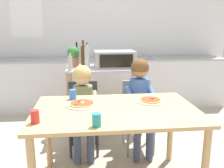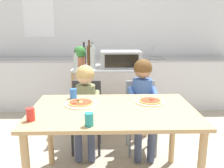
# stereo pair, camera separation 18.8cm
# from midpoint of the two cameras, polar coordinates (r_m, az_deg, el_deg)

# --- Properties ---
(ground_plane) EXTENTS (10.83, 10.83, 0.00)m
(ground_plane) POSITION_cam_midpoint_polar(r_m,az_deg,el_deg) (3.45, -3.03, -11.80)
(ground_plane) COLOR #A89E8C
(back_wall_tiled) EXTENTS (5.02, 0.14, 2.70)m
(back_wall_tiled) POSITION_cam_midpoint_polar(r_m,az_deg,el_deg) (4.80, -4.45, 11.98)
(back_wall_tiled) COLOR silver
(back_wall_tiled) RESTS_ON ground
(kitchen_counter) EXTENTS (4.52, 0.60, 1.08)m
(kitchen_counter) POSITION_cam_midpoint_polar(r_m,az_deg,el_deg) (4.51, -4.00, 0.24)
(kitchen_counter) COLOR silver
(kitchen_counter) RESTS_ON ground
(kitchen_island_cart) EXTENTS (1.02, 0.62, 0.90)m
(kitchen_island_cart) POSITION_cam_midpoint_polar(r_m,az_deg,el_deg) (3.47, -3.42, -0.99)
(kitchen_island_cart) COLOR #B7BABF
(kitchen_island_cart) RESTS_ON ground
(toaster_oven) EXTENTS (0.54, 0.38, 0.22)m
(toaster_oven) POSITION_cam_midpoint_polar(r_m,az_deg,el_deg) (3.39, -0.97, 5.74)
(toaster_oven) COLOR #999BA0
(toaster_oven) RESTS_ON kitchen_island_cart
(bottle_dark_olive_oil) EXTENTS (0.05, 0.05, 0.33)m
(bottle_dark_olive_oil) POSITION_cam_midpoint_polar(r_m,az_deg,el_deg) (3.63, -9.55, 6.42)
(bottle_dark_olive_oil) COLOR black
(bottle_dark_olive_oil) RESTS_ON kitchen_island_cart
(bottle_tall_green_wine) EXTENTS (0.06, 0.06, 0.37)m
(bottle_tall_green_wine) POSITION_cam_midpoint_polar(r_m,az_deg,el_deg) (3.36, -8.22, 6.27)
(bottle_tall_green_wine) COLOR #4C2D14
(bottle_tall_green_wine) RESTS_ON kitchen_island_cart
(bottle_clear_vinegar) EXTENTS (0.07, 0.07, 0.34)m
(bottle_clear_vinegar) POSITION_cam_midpoint_polar(r_m,az_deg,el_deg) (3.28, -7.39, 6.00)
(bottle_clear_vinegar) COLOR #ADB7B2
(bottle_clear_vinegar) RESTS_ON kitchen_island_cart
(bottle_slim_sauce) EXTENTS (0.06, 0.06, 0.24)m
(bottle_slim_sauce) POSITION_cam_midpoint_polar(r_m,az_deg,el_deg) (3.16, -11.26, 4.71)
(bottle_slim_sauce) COLOR #ADB7B2
(bottle_slim_sauce) RESTS_ON kitchen_island_cart
(potted_herb_plant) EXTENTS (0.17, 0.17, 0.28)m
(potted_herb_plant) POSITION_cam_midpoint_polar(r_m,az_deg,el_deg) (3.46, -10.42, 6.36)
(potted_herb_plant) COLOR #9E5B3D
(potted_herb_plant) RESTS_ON kitchen_island_cart
(dining_table) EXTENTS (1.42, 0.91, 0.76)m
(dining_table) POSITION_cam_midpoint_polar(r_m,az_deg,el_deg) (2.19, -1.63, -8.09)
(dining_table) COLOR tan
(dining_table) RESTS_ON ground
(dining_chair_left) EXTENTS (0.36, 0.36, 0.81)m
(dining_chair_left) POSITION_cam_midpoint_polar(r_m,az_deg,el_deg) (2.95, -8.42, -6.23)
(dining_chair_left) COLOR #333338
(dining_chair_left) RESTS_ON ground
(dining_chair_right) EXTENTS (0.36, 0.36, 0.81)m
(dining_chair_right) POSITION_cam_midpoint_polar(r_m,az_deg,el_deg) (2.97, 4.10, -6.00)
(dining_chair_right) COLOR gray
(dining_chair_right) RESTS_ON ground
(child_in_olive_shirt) EXTENTS (0.32, 0.42, 1.01)m
(child_in_olive_shirt) POSITION_cam_midpoint_polar(r_m,az_deg,el_deg) (2.78, -8.64, -3.26)
(child_in_olive_shirt) COLOR #424C6B
(child_in_olive_shirt) RESTS_ON ground
(child_in_blue_striped_shirt) EXTENTS (0.32, 0.42, 1.08)m
(child_in_blue_striped_shirt) POSITION_cam_midpoint_polar(r_m,az_deg,el_deg) (2.79, 4.59, -2.37)
(child_in_blue_striped_shirt) COLOR #424C6B
(child_in_blue_striped_shirt) RESTS_ON ground
(pizza_plate_white) EXTENTS (0.30, 0.30, 0.03)m
(pizza_plate_white) POSITION_cam_midpoint_polar(r_m,az_deg,el_deg) (2.27, -9.23, -4.60)
(pizza_plate_white) COLOR white
(pizza_plate_white) RESTS_ON dining_table
(pizza_plate_cream) EXTENTS (0.27, 0.27, 0.03)m
(pizza_plate_cream) POSITION_cam_midpoint_polar(r_m,az_deg,el_deg) (2.36, 6.61, -3.81)
(pizza_plate_cream) COLOR beige
(pizza_plate_cream) RESTS_ON dining_table
(drinking_cup_teal) EXTENTS (0.07, 0.07, 0.10)m
(drinking_cup_teal) POSITION_cam_midpoint_polar(r_m,az_deg,el_deg) (1.79, -6.60, -8.26)
(drinking_cup_teal) COLOR teal
(drinking_cup_teal) RESTS_ON dining_table
(drinking_cup_red) EXTENTS (0.07, 0.07, 0.10)m
(drinking_cup_red) POSITION_cam_midpoint_polar(r_m,az_deg,el_deg) (1.95, -19.96, -7.11)
(drinking_cup_red) COLOR red
(drinking_cup_red) RESTS_ON dining_table
(drinking_cup_blue) EXTENTS (0.07, 0.07, 0.10)m
(drinking_cup_blue) POSITION_cam_midpoint_polar(r_m,az_deg,el_deg) (2.46, -11.18, -2.39)
(drinking_cup_blue) COLOR blue
(drinking_cup_blue) RESTS_ON dining_table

